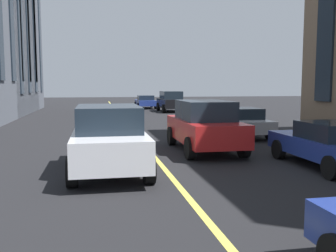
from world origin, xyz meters
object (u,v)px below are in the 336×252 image
at_px(car_white_parked_b, 109,138).
at_px(car_red_parked_a, 205,125).
at_px(car_blue_mid, 145,102).
at_px(car_blue_oncoming, 329,144).
at_px(car_black_trailing, 171,101).
at_px(car_silver_near, 240,121).

bearing_deg(car_white_parked_b, car_red_parked_a, -52.43).
bearing_deg(car_blue_mid, car_blue_oncoming, -176.76).
height_order(car_blue_oncoming, car_blue_mid, same).
relative_size(car_white_parked_b, car_blue_mid, 1.07).
distance_m(car_black_trailing, car_white_parked_b, 24.49).
height_order(car_blue_oncoming, car_silver_near, same).
bearing_deg(car_blue_mid, car_red_parked_a, 177.38).
height_order(car_blue_oncoming, car_red_parked_a, car_red_parked_a).
bearing_deg(car_white_parked_b, car_silver_near, -45.03).
xyz_separation_m(car_red_parked_a, car_white_parked_b, (-2.80, 3.64, 0.00)).
bearing_deg(car_black_trailing, car_red_parked_a, 172.13).
height_order(car_silver_near, car_blue_mid, same).
relative_size(car_black_trailing, car_silver_near, 1.07).
bearing_deg(car_white_parked_b, car_blue_mid, -9.47).
bearing_deg(car_red_parked_a, car_blue_mid, -2.62).
xyz_separation_m(car_blue_oncoming, car_black_trailing, (24.27, 0.00, 0.27)).
distance_m(car_blue_oncoming, car_black_trailing, 24.27).
distance_m(car_red_parked_a, car_white_parked_b, 4.59).
relative_size(car_blue_oncoming, car_blue_mid, 1.00).
bearing_deg(car_black_trailing, car_blue_mid, 17.29).
height_order(car_silver_near, car_white_parked_b, car_white_parked_b).
height_order(car_blue_oncoming, car_black_trailing, car_black_trailing).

